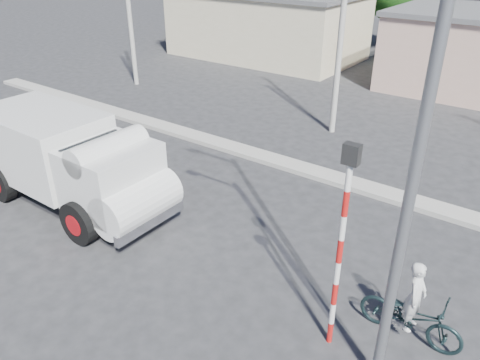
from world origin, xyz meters
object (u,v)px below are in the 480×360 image
Objects in this scene: cyclist at (413,308)px; streetlight at (411,127)px; traffic_pole at (342,235)px; bicycle at (411,317)px; truck at (71,160)px.

streetlight reaches higher than cyclist.
cyclist is 0.17× the size of streetlight.
streetlight is at bearing 167.44° from cyclist.
bicycle is at bearing 40.67° from traffic_pole.
truck is 0.74× the size of streetlight.
cyclist is at bearing 3.96° from truck.
streetlight is (0.94, -0.30, 2.37)m from traffic_pole.
traffic_pole is (-1.23, -1.06, 1.82)m from cyclist.
cyclist is at bearing -0.00° from bicycle.
bicycle is 0.23× the size of streetlight.
cyclist is 0.36× the size of traffic_pole.
streetlight is at bearing -17.73° from traffic_pole.
truck is 1.52× the size of traffic_pole.
traffic_pole is at bearing 162.27° from streetlight.
cyclist is (9.89, 0.70, -0.74)m from truck.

